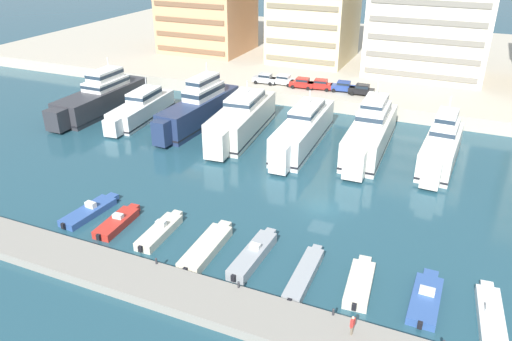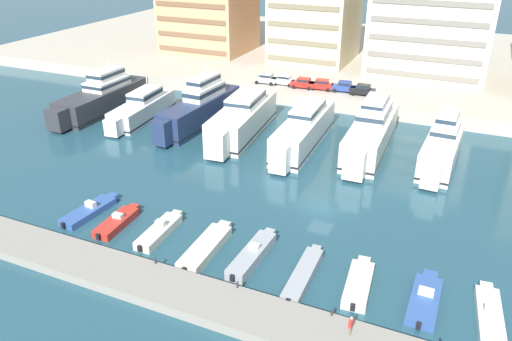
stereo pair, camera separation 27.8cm
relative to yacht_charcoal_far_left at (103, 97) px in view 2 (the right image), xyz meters
The scene contains 30 objects.
ground_plane 44.72m from the yacht_charcoal_far_left, 20.37° to the right, with size 400.00×400.00×0.00m, color #234C5B.
quay_promenade 64.88m from the yacht_charcoal_far_left, 49.80° to the left, with size 180.00×70.00×2.16m, color #BCB29E.
pier_dock 53.97m from the yacht_charcoal_far_left, 39.09° to the right, with size 120.00×4.56×0.85m, color gray.
yacht_charcoal_far_left is the anchor object (origin of this frame).
yacht_white_left 8.01m from the yacht_charcoal_far_left, ahead, with size 5.11×16.99×6.14m.
yacht_navy_mid_left 17.60m from the yacht_charcoal_far_left, ahead, with size 4.81×20.31×9.06m.
yacht_ivory_center_left 24.97m from the yacht_charcoal_far_left, ahead, with size 6.48×20.41×7.32m.
yacht_white_center 34.41m from the yacht_charcoal_far_left, ahead, with size 4.65×20.52×7.15m.
yacht_ivory_center_right 43.16m from the yacht_charcoal_far_left, ahead, with size 4.94×20.41×8.69m.
yacht_ivory_mid_right 52.24m from the yacht_charcoal_far_left, ahead, with size 4.46×16.10×8.44m.
motorboat_blue_far_left 33.23m from the yacht_charcoal_far_left, 53.31° to the right, with size 2.59×7.56×1.31m.
motorboat_red_left 36.36m from the yacht_charcoal_far_left, 48.73° to the right, with size 2.15×6.57×1.26m.
motorboat_cream_mid_left 39.54m from the yacht_charcoal_far_left, 43.10° to the right, with size 1.98×7.22×1.46m.
motorboat_cream_center_left 44.09m from the yacht_charcoal_far_left, 38.75° to the right, with size 2.28×8.47×0.93m.
motorboat_grey_center 47.30m from the yacht_charcoal_far_left, 34.77° to the right, with size 1.95×8.19×1.44m.
motorboat_grey_center_right 51.98m from the yacht_charcoal_far_left, 32.22° to the right, with size 1.71×8.34×0.89m.
motorboat_cream_mid_right 55.61m from the yacht_charcoal_far_left, 29.06° to the right, with size 2.44×6.89×0.94m.
motorboat_blue_right 60.13m from the yacht_charcoal_far_left, 26.31° to the right, with size 2.26×7.27×1.23m.
motorboat_white_far_right 64.67m from the yacht_charcoal_far_left, 24.69° to the right, with size 2.54×8.67×1.28m.
car_silver_far_left 27.88m from the yacht_charcoal_far_left, 41.33° to the left, with size 4.16×2.05×1.80m.
car_white_left 30.69m from the yacht_charcoal_far_left, 38.01° to the left, with size 4.11×1.94×1.80m.
car_red_mid_left 33.40m from the yacht_charcoal_far_left, 33.52° to the left, with size 4.19×2.11×1.80m.
car_red_center_left 36.25m from the yacht_charcoal_far_left, 31.36° to the left, with size 4.24×2.22×1.80m.
car_blue_center 39.77m from the yacht_charcoal_far_left, 28.92° to the left, with size 4.22×2.17×1.80m.
car_black_center_right 42.44m from the yacht_charcoal_far_left, 26.17° to the left, with size 4.15×2.03×1.80m.
apartment_block_mid_left 59.12m from the yacht_charcoal_far_left, 38.45° to the left, with size 21.28×14.38×20.67m.
pedestrian_near_edge 59.63m from the yacht_charcoal_far_left, 34.04° to the right, with size 0.30×0.64×1.66m.
bollard_west 45.11m from the yacht_charcoal_far_left, 45.16° to the right, with size 0.20×0.20×0.61m.
bollard_west_mid 51.01m from the yacht_charcoal_far_left, 38.83° to the right, with size 0.20×0.20×0.61m.
bollard_east_mid 57.40m from the yacht_charcoal_far_left, 33.86° to the right, with size 0.20×0.20×0.61m.
Camera 2 is at (12.32, -45.26, 27.37)m, focal length 35.00 mm.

